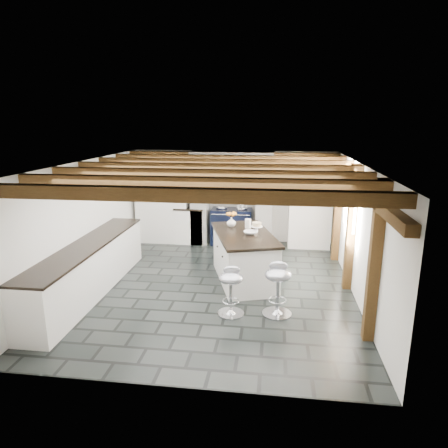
# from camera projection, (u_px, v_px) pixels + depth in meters

# --- Properties ---
(ground) EXTENTS (6.00, 6.00, 0.00)m
(ground) POSITION_uv_depth(u_px,v_px,m) (216.00, 285.00, 7.53)
(ground) COLOR black
(ground) RESTS_ON ground
(room_shell) EXTENTS (6.00, 6.03, 6.00)m
(room_shell) POSITION_uv_depth(u_px,v_px,m) (198.00, 213.00, 8.70)
(room_shell) COLOR white
(room_shell) RESTS_ON ground
(range_cooker) EXTENTS (1.00, 0.63, 0.99)m
(range_cooker) POSITION_uv_depth(u_px,v_px,m) (232.00, 226.00, 9.98)
(range_cooker) COLOR black
(range_cooker) RESTS_ON ground
(kitchen_island) EXTENTS (1.52, 2.13, 1.27)m
(kitchen_island) POSITION_uv_depth(u_px,v_px,m) (244.00, 256.00, 7.68)
(kitchen_island) COLOR white
(kitchen_island) RESTS_ON ground
(bar_stool_near) EXTENTS (0.47, 0.47, 0.87)m
(bar_stool_near) POSITION_uv_depth(u_px,v_px,m) (278.00, 283.00, 6.27)
(bar_stool_near) COLOR silver
(bar_stool_near) RESTS_ON ground
(bar_stool_far) EXTENTS (0.44, 0.44, 0.79)m
(bar_stool_far) POSITION_uv_depth(u_px,v_px,m) (231.00, 286.00, 6.30)
(bar_stool_far) COLOR silver
(bar_stool_far) RESTS_ON ground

